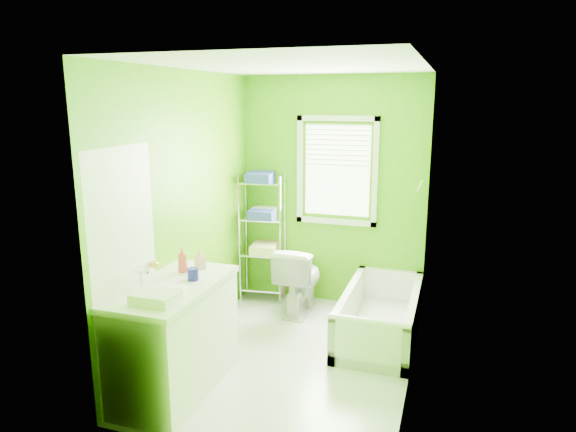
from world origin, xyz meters
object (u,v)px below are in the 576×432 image
(bathtub, at_px, (380,322))
(wire_shelf_unit, at_px, (264,223))
(vanity, at_px, (175,334))
(toilet, at_px, (300,278))

(bathtub, bearing_deg, wire_shelf_unit, 157.61)
(vanity, bearing_deg, bathtub, 45.40)
(bathtub, height_order, vanity, vanity)
(toilet, distance_m, wire_shelf_unit, 0.78)
(bathtub, xyz_separation_m, vanity, (-1.45, -1.47, 0.32))
(wire_shelf_unit, bearing_deg, vanity, -89.63)
(toilet, xyz_separation_m, wire_shelf_unit, (-0.51, 0.23, 0.54))
(vanity, height_order, wire_shelf_unit, wire_shelf_unit)
(wire_shelf_unit, bearing_deg, toilet, -24.55)
(vanity, bearing_deg, toilet, 74.89)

